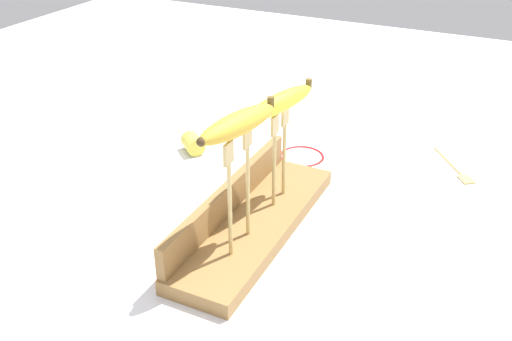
% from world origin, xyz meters
% --- Properties ---
extents(ground_plane, '(3.00, 3.00, 0.00)m').
position_xyz_m(ground_plane, '(0.00, 0.00, 0.00)').
color(ground_plane, silver).
extents(wooden_board, '(0.46, 0.13, 0.03)m').
position_xyz_m(wooden_board, '(0.00, 0.00, 0.01)').
color(wooden_board, olive).
rests_on(wooden_board, ground).
extents(board_backstop, '(0.45, 0.02, 0.06)m').
position_xyz_m(board_backstop, '(0.00, 0.06, 0.06)').
color(board_backstop, olive).
rests_on(board_backstop, wooden_board).
extents(fork_stand_left, '(0.09, 0.01, 0.21)m').
position_xyz_m(fork_stand_left, '(-0.08, -0.01, 0.15)').
color(fork_stand_left, tan).
rests_on(fork_stand_left, wooden_board).
extents(fork_stand_right, '(0.07, 0.01, 0.18)m').
position_xyz_m(fork_stand_right, '(0.08, -0.01, 0.14)').
color(fork_stand_right, tan).
rests_on(fork_stand_right, wooden_board).
extents(banana_raised_left, '(0.17, 0.08, 0.04)m').
position_xyz_m(banana_raised_left, '(-0.08, -0.01, 0.25)').
color(banana_raised_left, gold).
rests_on(banana_raised_left, fork_stand_left).
extents(banana_raised_right, '(0.19, 0.08, 0.04)m').
position_xyz_m(banana_raised_right, '(0.08, -0.01, 0.23)').
color(banana_raised_right, yellow).
rests_on(banana_raised_right, fork_stand_right).
extents(fork_fallen_near, '(0.15, 0.11, 0.01)m').
position_xyz_m(fork_fallen_near, '(0.40, -0.30, 0.00)').
color(fork_fallen_near, tan).
rests_on(fork_fallen_near, ground).
extents(banana_chunk_near, '(0.07, 0.07, 0.04)m').
position_xyz_m(banana_chunk_near, '(0.23, 0.27, 0.02)').
color(banana_chunk_near, '#DBD147').
rests_on(banana_chunk_near, ground).
extents(wire_coil, '(0.10, 0.10, 0.01)m').
position_xyz_m(wire_coil, '(0.31, 0.04, 0.00)').
color(wire_coil, red).
rests_on(wire_coil, ground).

